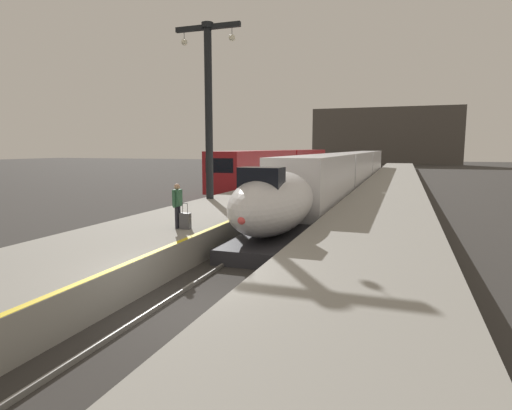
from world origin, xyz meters
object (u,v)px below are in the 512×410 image
Objects in this scene: regional_train_adjacent at (284,165)px; rolling_suitcase at (185,221)px; highspeed_train_main at (348,170)px; station_column_mid at (208,96)px; passenger_mid_platform at (276,179)px; passenger_near_edge at (177,202)px.

regional_train_adjacent reaches higher than rolling_suitcase.
highspeed_train_main is 5.71× the size of station_column_mid.
highspeed_train_main is at bearing 84.42° from rolling_suitcase.
highspeed_train_main is at bearing 71.87° from station_column_mid.
passenger_mid_platform is 12.70m from rolling_suitcase.
passenger_near_edge is at bearing -96.27° from highspeed_train_main.
station_column_mid is 6.90m from passenger_mid_platform.
highspeed_train_main is 27.13m from rolling_suitcase.
passenger_near_edge is (5.14, -33.37, -0.09)m from regional_train_adjacent.
highspeed_train_main is 14.61m from passenger_mid_platform.
highspeed_train_main is 10.32m from regional_train_adjacent.
regional_train_adjacent is (-8.10, 6.40, 0.18)m from highspeed_train_main.
station_column_mid reaches higher than highspeed_train_main.
passenger_near_edge and passenger_mid_platform have the same top height.
station_column_mid is 11.12m from rolling_suitcase.
passenger_near_edge is at bearing -71.84° from station_column_mid.
regional_train_adjacent is at bearing 104.10° from passenger_mid_platform.
station_column_mid reaches higher than passenger_mid_platform.
rolling_suitcase is at bearing -4.19° from passenger_near_edge.
station_column_mid is at bearing 109.98° from rolling_suitcase.
regional_train_adjacent is at bearing 95.15° from station_column_mid.
highspeed_train_main is 34.00× the size of passenger_near_edge.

